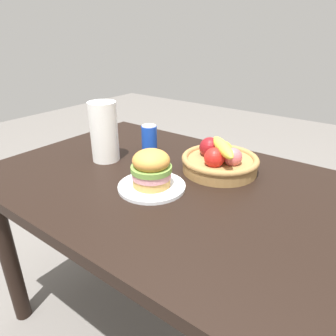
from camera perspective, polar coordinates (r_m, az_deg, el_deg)
ground_plane at (r=1.58m, az=1.17°, el=-27.66°), size 8.00×8.00×0.00m
dining_table at (r=1.14m, az=1.45°, el=-7.18°), size 1.40×0.90×0.75m
plate at (r=1.05m, az=-3.04°, el=-3.44°), size 0.23×0.23×0.01m
sandwich at (r=1.02m, az=-3.13°, el=-0.03°), size 0.14×0.14×0.13m
soda_can at (r=1.32m, az=-3.49°, el=5.30°), size 0.07×0.07×0.13m
fruit_basket at (r=1.17m, az=9.58°, el=1.48°), size 0.29×0.29×0.14m
paper_towel_roll at (r=1.26m, az=-11.81°, el=6.60°), size 0.11×0.11×0.24m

